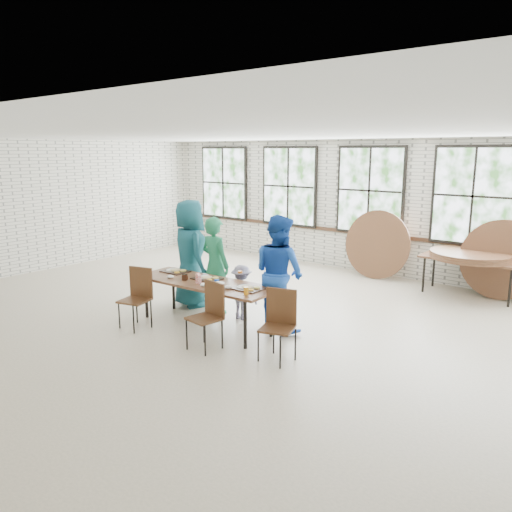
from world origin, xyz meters
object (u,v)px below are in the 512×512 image
at_px(chair_near_left, 138,292).
at_px(storage_table, 471,261).
at_px(chair_near_right, 209,310).
at_px(dining_table, 205,285).

bearing_deg(chair_near_left, storage_table, 39.10).
bearing_deg(chair_near_left, chair_near_right, -12.86).
bearing_deg(dining_table, chair_near_right, -44.51).
bearing_deg(storage_table, dining_table, -121.54).
xyz_separation_m(chair_near_right, storage_table, (2.07, 4.98, 0.13)).
bearing_deg(dining_table, chair_near_left, -145.10).
xyz_separation_m(dining_table, storage_table, (2.73, 4.40, -0.00)).
bearing_deg(storage_table, chair_near_right, -112.31).
relative_size(chair_near_right, storage_table, 0.53).
relative_size(dining_table, chair_near_right, 2.57).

